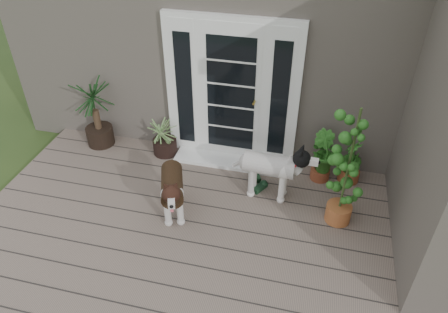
# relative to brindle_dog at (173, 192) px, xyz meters

# --- Properties ---
(deck) EXTENTS (6.20, 4.60, 0.12)m
(deck) POSITION_rel_brindle_dog_xyz_m (0.62, -0.76, -0.42)
(deck) COLOR #6B5B4C
(deck) RESTS_ON ground
(house_main) EXTENTS (7.40, 4.00, 3.10)m
(house_main) POSITION_rel_brindle_dog_xyz_m (0.62, 3.49, 1.07)
(house_main) COLOR #665E54
(house_main) RESTS_ON ground
(door_unit) EXTENTS (1.90, 0.14, 2.15)m
(door_unit) POSITION_rel_brindle_dog_xyz_m (0.42, 1.44, 0.71)
(door_unit) COLOR white
(door_unit) RESTS_ON deck
(door_step) EXTENTS (1.60, 0.40, 0.05)m
(door_step) POSITION_rel_brindle_dog_xyz_m (0.42, 1.24, -0.34)
(door_step) COLOR white
(door_step) RESTS_ON deck
(brindle_dog) EXTENTS (0.65, 0.94, 0.72)m
(brindle_dog) POSITION_rel_brindle_dog_xyz_m (0.00, 0.00, 0.00)
(brindle_dog) COLOR #342213
(brindle_dog) RESTS_ON deck
(white_dog) EXTENTS (0.92, 0.43, 0.75)m
(white_dog) POSITION_rel_brindle_dog_xyz_m (1.11, 0.64, 0.02)
(white_dog) COLOR white
(white_dog) RESTS_ON deck
(spider_plant) EXTENTS (0.71, 0.71, 0.65)m
(spider_plant) POSITION_rel_brindle_dog_xyz_m (-0.58, 1.24, -0.04)
(spider_plant) COLOR #A0B06C
(spider_plant) RESTS_ON deck
(yucca) EXTENTS (0.82, 0.82, 1.15)m
(yucca) POSITION_rel_brindle_dog_xyz_m (-1.67, 1.24, 0.22)
(yucca) COLOR black
(yucca) RESTS_ON deck
(herb_a) EXTENTS (0.54, 0.54, 0.50)m
(herb_a) POSITION_rel_brindle_dog_xyz_m (1.80, 1.24, -0.11)
(herb_a) COLOR #164E18
(herb_a) RESTS_ON deck
(herb_b) EXTENTS (0.52, 0.52, 0.55)m
(herb_b) POSITION_rel_brindle_dog_xyz_m (1.78, 1.18, -0.08)
(herb_b) COLOR #205919
(herb_b) RESTS_ON deck
(herb_c) EXTENTS (0.38, 0.38, 0.50)m
(herb_c) POSITION_rel_brindle_dog_xyz_m (2.18, 1.24, -0.11)
(herb_c) COLOR #225C1A
(herb_c) RESTS_ON deck
(sapling) EXTENTS (0.61, 0.61, 1.69)m
(sapling) POSITION_rel_brindle_dog_xyz_m (2.05, 0.38, 0.49)
(sapling) COLOR #23621C
(sapling) RESTS_ON deck
(clog_left) EXTENTS (0.30, 0.38, 0.10)m
(clog_left) POSITION_rel_brindle_dog_xyz_m (0.87, 0.98, -0.31)
(clog_left) COLOR #14321A
(clog_left) RESTS_ON deck
(clog_right) EXTENTS (0.25, 0.31, 0.08)m
(clog_right) POSITION_rel_brindle_dog_xyz_m (1.00, 0.73, -0.32)
(clog_right) COLOR #14321C
(clog_right) RESTS_ON deck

